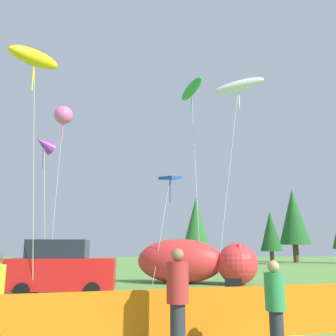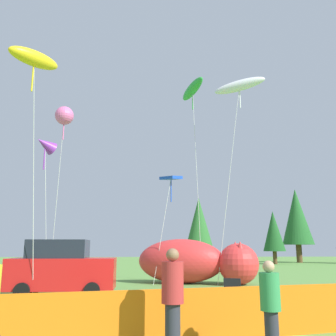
{
  "view_description": "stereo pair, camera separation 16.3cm",
  "coord_description": "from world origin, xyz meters",
  "views": [
    {
      "loc": [
        0.25,
        -12.03,
        1.85
      ],
      "look_at": [
        1.33,
        3.29,
        5.09
      ],
      "focal_mm": 40.0,
      "sensor_mm": 36.0,
      "label": 1
    },
    {
      "loc": [
        0.42,
        -12.04,
        1.85
      ],
      "look_at": [
        1.33,
        3.29,
        5.09
      ],
      "focal_mm": 40.0,
      "sensor_mm": 36.0,
      "label": 2
    }
  ],
  "objects": [
    {
      "name": "inflatable_cat",
      "position": [
        2.94,
        7.7,
        1.04
      ],
      "size": [
        6.33,
        3.74,
        2.25
      ],
      "rotation": [
        0.0,
        0.0,
        -0.32
      ],
      "color": "red",
      "rests_on": "ground"
    },
    {
      "name": "kite_yellow_hero",
      "position": [
        -3.8,
        0.99,
        8.67
      ],
      "size": [
        1.88,
        2.55,
        9.14
      ],
      "color": "silver",
      "rests_on": "ground"
    },
    {
      "name": "ground_plane",
      "position": [
        0.0,
        0.0,
        0.0
      ],
      "size": [
        120.0,
        120.0,
        0.0
      ],
      "primitive_type": "plane",
      "color": "#609342"
    },
    {
      "name": "horizon_tree_west",
      "position": [
        14.6,
        29.19,
        3.54
      ],
      "size": [
        2.42,
        2.42,
        5.77
      ],
      "color": "brown",
      "rests_on": "ground"
    },
    {
      "name": "horizon_tree_east",
      "position": [
        18.87,
        32.93,
        5.44
      ],
      "size": [
        3.71,
        3.71,
        8.86
      ],
      "color": "brown",
      "rests_on": "ground"
    },
    {
      "name": "kite_pink_octopus",
      "position": [
        -3.89,
        6.76,
        8.52
      ],
      "size": [
        0.96,
        1.26,
        9.03
      ],
      "color": "silver",
      "rests_on": "ground"
    },
    {
      "name": "parked_car",
      "position": [
        -2.83,
        3.22,
        1.03
      ],
      "size": [
        4.06,
        1.94,
        2.12
      ],
      "rotation": [
        0.0,
        0.0,
        0.01
      ],
      "color": "red",
      "rests_on": "ground"
    },
    {
      "name": "horizon_tree_northeast",
      "position": [
        7.69,
        39.02,
        5.2
      ],
      "size": [
        3.55,
        3.55,
        8.47
      ],
      "color": "brown",
      "rests_on": "ground"
    },
    {
      "name": "folding_chair",
      "position": [
        3.02,
        -0.7,
        0.56
      ],
      "size": [
        0.71,
        0.71,
        0.95
      ],
      "rotation": [
        0.0,
        0.0,
        1.11
      ],
      "color": "black",
      "rests_on": "ground"
    },
    {
      "name": "safety_fence",
      "position": [
        0.78,
        -4.3,
        0.52
      ],
      "size": [
        8.93,
        2.02,
        1.13
      ],
      "rotation": [
        0.0,
        0.0,
        0.22
      ],
      "color": "orange",
      "rests_on": "ground"
    },
    {
      "name": "spectator_in_yellow_shirt",
      "position": [
        2.6,
        -5.33,
        0.88
      ],
      "size": [
        0.35,
        0.35,
        1.61
      ],
      "color": "#2D2D38",
      "rests_on": "ground"
    },
    {
      "name": "kite_white_ghost",
      "position": [
        5.52,
        7.02,
        10.56
      ],
      "size": [
        3.01,
        1.61,
        11.14
      ],
      "color": "silver",
      "rests_on": "ground"
    },
    {
      "name": "kite_blue_box",
      "position": [
        1.74,
        7.71,
        5.4
      ],
      "size": [
        1.57,
        1.28,
        5.64
      ],
      "color": "silver",
      "rests_on": "ground"
    },
    {
      "name": "kite_green_fish",
      "position": [
        3.16,
        9.07,
        11.19
      ],
      "size": [
        1.37,
        2.73,
        11.72
      ],
      "color": "silver",
      "rests_on": "ground"
    },
    {
      "name": "kite_purple_delta",
      "position": [
        -4.66,
        6.4,
        6.86
      ],
      "size": [
        1.26,
        1.29,
        7.39
      ],
      "color": "silver",
      "rests_on": "ground"
    },
    {
      "name": "spectator_in_white_shirt",
      "position": [
        0.91,
        -5.08,
        0.99
      ],
      "size": [
        0.4,
        0.4,
        1.82
      ],
      "color": "#2D2D38",
      "rests_on": "ground"
    }
  ]
}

